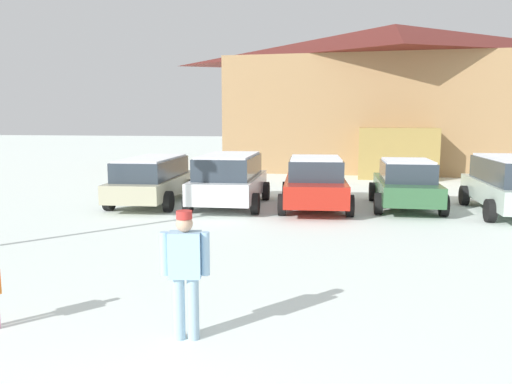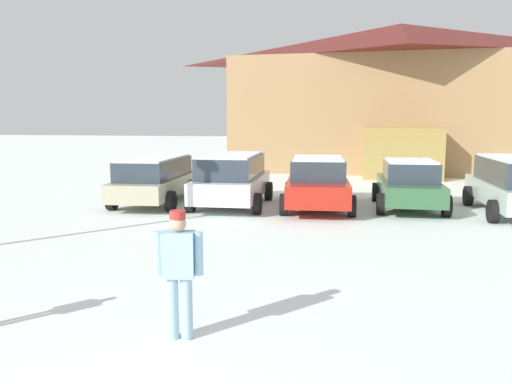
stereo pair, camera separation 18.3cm
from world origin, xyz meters
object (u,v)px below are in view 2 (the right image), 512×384
parked_green_coupe (409,184)px  skier_adult_in_blue_parka (179,267)px  parked_white_suv (232,178)px  ski_lodge (398,96)px  parked_red_sedan (318,182)px  parked_beige_suv (156,178)px

parked_green_coupe → skier_adult_in_blue_parka: bearing=-110.8°
parked_white_suv → ski_lodge: bearing=65.9°
parked_white_suv → parked_green_coupe: parked_white_suv is taller
ski_lodge → parked_red_sedan: bearing=-104.4°
parked_green_coupe → skier_adult_in_blue_parka: skier_adult_in_blue_parka is taller
parked_white_suv → parked_red_sedan: size_ratio=0.91×
parked_green_coupe → ski_lodge: bearing=86.8°
ski_lodge → parked_green_coupe: (-0.77, -13.57, -3.29)m
ski_lodge → parked_beige_suv: bearing=-122.5°
parked_red_sedan → skier_adult_in_blue_parka: bearing=-96.3°
parked_red_sedan → skier_adult_in_blue_parka: size_ratio=2.88×
ski_lodge → parked_beige_suv: size_ratio=3.81×
parked_red_sedan → parked_green_coupe: bearing=8.4°
parked_red_sedan → parked_green_coupe: (2.83, 0.42, -0.04)m
parked_beige_suv → parked_white_suv: 2.63m
parked_beige_suv → parked_white_suv: bearing=-1.7°
skier_adult_in_blue_parka → ski_lodge: bearing=78.9°
parked_beige_suv → parked_red_sedan: parked_red_sedan is taller
parked_white_suv → skier_adult_in_blue_parka: parked_white_suv is taller
ski_lodge → parked_white_suv: ski_lodge is taller
ski_lodge → parked_red_sedan: ski_lodge is taller
ski_lodge → parked_white_suv: 15.82m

